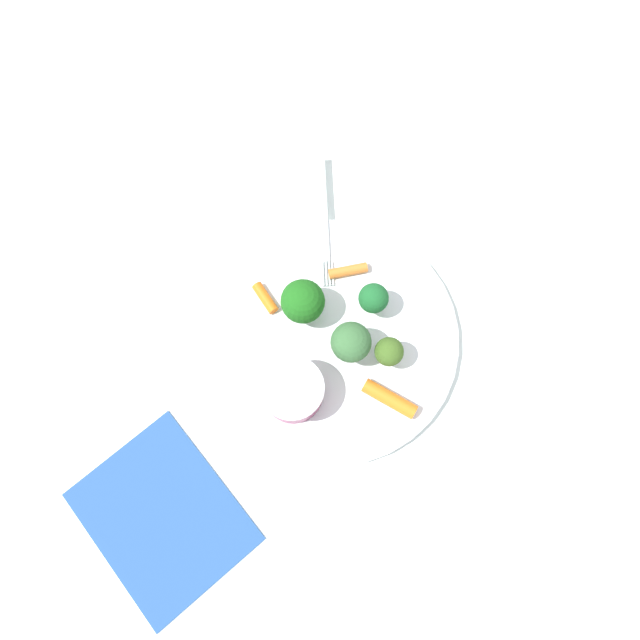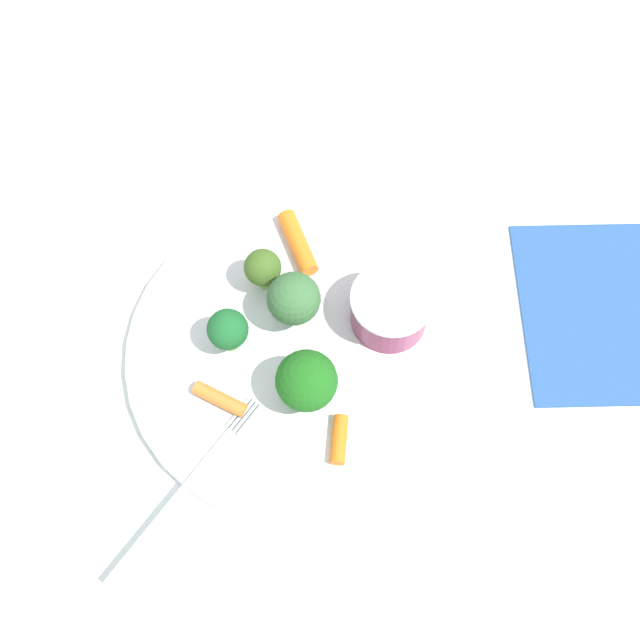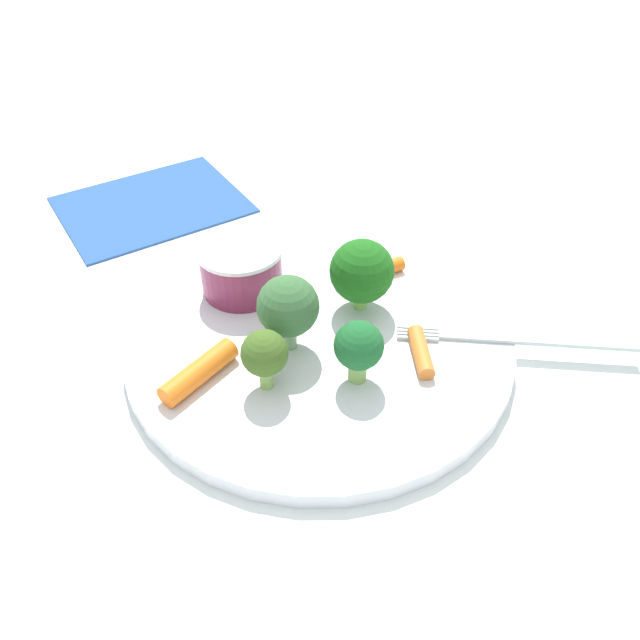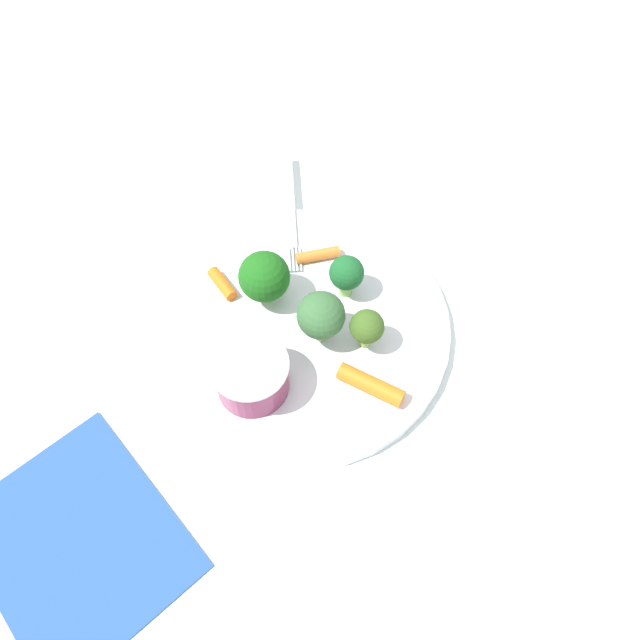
{
  "view_description": "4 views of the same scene",
  "coord_description": "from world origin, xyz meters",
  "views": [
    {
      "loc": [
        0.1,
        -0.13,
        0.59
      ],
      "look_at": [
        -0.02,
        0.0,
        0.02
      ],
      "focal_mm": 32.61,
      "sensor_mm": 36.0,
      "label": 1
    },
    {
      "loc": [
        -0.23,
        0.02,
        0.57
      ],
      "look_at": [
        0.02,
        -0.02,
        0.02
      ],
      "focal_mm": 44.67,
      "sensor_mm": 36.0,
      "label": 2
    },
    {
      "loc": [
        0.2,
        0.24,
        0.3
      ],
      "look_at": [
        0.0,
        0.0,
        0.02
      ],
      "focal_mm": 34.97,
      "sensor_mm": 36.0,
      "label": 3
    },
    {
      "loc": [
        0.2,
        -0.2,
        0.45
      ],
      "look_at": [
        0.02,
        0.01,
        0.02
      ],
      "focal_mm": 33.62,
      "sensor_mm": 36.0,
      "label": 4
    }
  ],
  "objects": [
    {
      "name": "plate",
      "position": [
        0.0,
        0.0,
        0.01
      ],
      "size": [
        0.27,
        0.27,
        0.01
      ],
      "primitive_type": "cylinder",
      "color": "white",
      "rests_on": "ground_plane"
    },
    {
      "name": "fork",
      "position": [
        -0.09,
        0.09,
        0.01
      ],
      "size": [
        0.12,
        0.12,
        0.0
      ],
      "color": "#B4C3C2",
      "rests_on": "plate"
    },
    {
      "name": "broccoli_floret_3",
      "position": [
        0.03,
        -0.0,
        0.05
      ],
      "size": [
        0.04,
        0.04,
        0.05
      ],
      "color": "#7EAD74",
      "rests_on": "plate"
    },
    {
      "name": "broccoli_floret_1",
      "position": [
        0.06,
        0.02,
        0.04
      ],
      "size": [
        0.03,
        0.03,
        0.04
      ],
      "color": "#88B858",
      "rests_on": "plate"
    },
    {
      "name": "napkin",
      "position": [
        -0.0,
        -0.24,
        0.0
      ],
      "size": [
        0.17,
        0.15,
        0.0
      ],
      "primitive_type": "cube",
      "rotation": [
        0.0,
        0.0,
        -0.13
      ],
      "color": "#295191",
      "rests_on": "ground_plane"
    },
    {
      "name": "carrot_stick_0",
      "position": [
        -0.03,
        0.06,
        0.02
      ],
      "size": [
        0.03,
        0.04,
        0.01
      ],
      "primitive_type": "cylinder",
      "rotation": [
        1.57,
        0.0,
        5.65
      ],
      "color": "orange",
      "rests_on": "plate"
    },
    {
      "name": "sauce_cup",
      "position": [
        0.01,
        -0.07,
        0.03
      ],
      "size": [
        0.06,
        0.06,
        0.04
      ],
      "color": "#7A2748",
      "rests_on": "plate"
    },
    {
      "name": "carrot_stick_1",
      "position": [
        0.09,
        -0.01,
        0.02
      ],
      "size": [
        0.06,
        0.03,
        0.01
      ],
      "primitive_type": "cylinder",
      "rotation": [
        1.57,
        0.0,
        4.93
      ],
      "color": "orange",
      "rests_on": "plate"
    },
    {
      "name": "ground_plane",
      "position": [
        0.0,
        0.0,
        0.0
      ],
      "size": [
        2.4,
        2.4,
        0.0
      ],
      "primitive_type": "plane",
      "color": "white"
    },
    {
      "name": "broccoli_floret_0",
      "position": [
        -0.04,
        0.0,
        0.04
      ],
      "size": [
        0.04,
        0.04,
        0.05
      ],
      "color": "#82C357",
      "rests_on": "plate"
    },
    {
      "name": "carrot_stick_2",
      "position": [
        -0.08,
        -0.02,
        0.02
      ],
      "size": [
        0.04,
        0.02,
        0.01
      ],
      "primitive_type": "cylinder",
      "rotation": [
        1.57,
        0.0,
        4.46
      ],
      "color": "orange",
      "rests_on": "plate"
    },
    {
      "name": "broccoli_floret_2",
      "position": [
        0.01,
        0.05,
        0.04
      ],
      "size": [
        0.03,
        0.03,
        0.04
      ],
      "color": "#84B658",
      "rests_on": "plate"
    }
  ]
}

